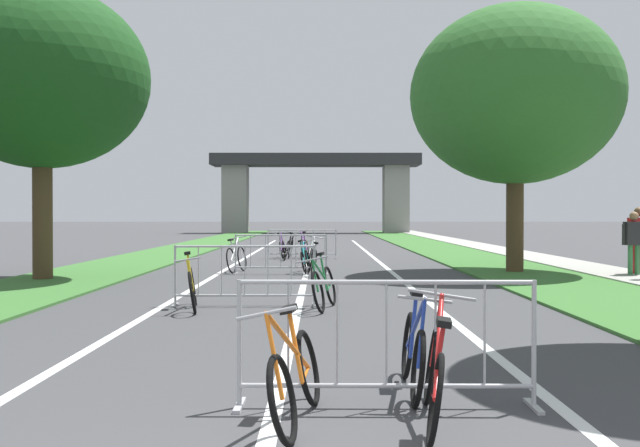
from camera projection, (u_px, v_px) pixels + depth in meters
grass_verge_left at (180, 250)px, 31.77m from camera, size 2.96×71.52×0.05m
grass_verge_right at (442, 250)px, 31.78m from camera, size 2.96×71.52×0.05m
sidewalk_path_right at (495, 250)px, 31.78m from camera, size 1.73×71.52×0.08m
lane_stripe_center at (308, 264)px, 23.21m from camera, size 0.14×41.38×0.01m
lane_stripe_right_lane at (381, 264)px, 23.21m from camera, size 0.14×41.38×0.01m
lane_stripe_left_lane at (234, 264)px, 23.20m from camera, size 0.14×41.38×0.01m
overpass_bridge at (315, 179)px, 61.56m from camera, size 17.49×3.75×6.63m
tree_left_oak_near at (41, 78)px, 17.30m from camera, size 5.07×5.07×6.99m
tree_right_pine_near at (514, 96)px, 19.55m from camera, size 5.63×5.63×7.18m
crowd_barrier_nearest at (385, 344)px, 5.96m from camera, size 2.47×0.47×1.05m
crowd_barrier_second at (244, 276)px, 12.60m from camera, size 2.47×0.47×1.05m
crowd_barrier_third at (280, 254)px, 19.25m from camera, size 2.49×0.59×1.05m
crowd_barrier_fourth at (301, 244)px, 25.90m from camera, size 2.48×0.48×1.05m
bicycle_purple_0 at (304, 247)px, 26.43m from camera, size 0.57×1.64×1.00m
bicycle_blue_1 at (412, 352)px, 6.48m from camera, size 0.45×1.70×0.92m
bicycle_yellow_2 at (191, 287)px, 12.05m from camera, size 0.43×1.77×0.96m
bicycle_black_3 at (288, 248)px, 25.36m from camera, size 0.58×1.80×0.97m
bicycle_orange_4 at (295, 377)px, 5.50m from camera, size 0.63×1.70×0.96m
bicycle_red_5 at (433, 376)px, 5.49m from camera, size 0.60×1.74×0.98m
bicycle_green_6 at (323, 287)px, 12.13m from camera, size 0.72×1.75×0.94m
bicycle_white_7 at (236, 258)px, 19.83m from camera, size 0.48×1.65×0.98m
bicycle_silver_8 at (311, 260)px, 18.80m from camera, size 0.51×1.77×1.04m
bicycle_teal_9 at (305, 260)px, 19.74m from camera, size 0.46×1.67×0.90m
bicycle_purple_10 at (282, 248)px, 26.35m from camera, size 0.55×1.65×0.97m
pedestrian_in_red_jacket at (633, 238)px, 18.13m from camera, size 0.60×0.29×1.65m
pedestrian_with_backpack at (638, 234)px, 18.55m from camera, size 0.62×0.40×1.76m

